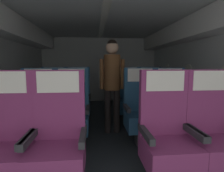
{
  "coord_description": "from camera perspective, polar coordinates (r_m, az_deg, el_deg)",
  "views": [
    {
      "loc": [
        -0.18,
        -0.27,
        1.2
      ],
      "look_at": [
        0.13,
        2.87,
        0.81
      ],
      "focal_mm": 28.22,
      "sensor_mm": 36.0,
      "label": 1
    }
  ],
  "objects": [
    {
      "name": "fuselage_shell",
      "position": [
        3.29,
        -2.57,
        12.8
      ],
      "size": [
        3.78,
        5.54,
        2.1
      ],
      "color": "silver",
      "rests_on": "ground"
    },
    {
      "name": "seat_a_left_aisle",
      "position": [
        1.77,
        -16.99,
        -17.22
      ],
      "size": [
        0.51,
        0.47,
        1.15
      ],
      "color": "#38383D",
      "rests_on": "ground"
    },
    {
      "name": "seat_a_left_window",
      "position": [
        1.93,
        -31.67,
        -15.89
      ],
      "size": [
        0.51,
        0.47,
        1.15
      ],
      "color": "#38383D",
      "rests_on": "ground"
    },
    {
      "name": "seat_b_right_aisle",
      "position": [
        2.9,
        18.58,
        -7.64
      ],
      "size": [
        0.51,
        0.47,
        1.15
      ],
      "color": "#38383D",
      "rests_on": "ground"
    },
    {
      "name": "seat_b_right_window",
      "position": [
        2.74,
        9.32,
        -8.19
      ],
      "size": [
        0.51,
        0.47,
        1.15
      ],
      "color": "#38383D",
      "rests_on": "ground"
    },
    {
      "name": "seat_b_left_window",
      "position": [
        2.76,
        -22.73,
        -8.54
      ],
      "size": [
        0.51,
        0.47,
        1.15
      ],
      "color": "#38383D",
      "rests_on": "ground"
    },
    {
      "name": "seat_c_left_window",
      "position": [
        3.7,
        -18.31,
        -4.49
      ],
      "size": [
        0.51,
        0.47,
        1.15
      ],
      "color": "#38383D",
      "rests_on": "ground"
    },
    {
      "name": "seat_c_right_window",
      "position": [
        3.67,
        5.34,
        -4.24
      ],
      "size": [
        0.51,
        0.47,
        1.15
      ],
      "color": "#38383D",
      "rests_on": "ground"
    },
    {
      "name": "seat_a_right_aisle",
      "position": [
        2.09,
        29.98,
        -13.93
      ],
      "size": [
        0.51,
        0.47,
        1.15
      ],
      "color": "#38383D",
      "rests_on": "ground"
    },
    {
      "name": "seat_c_right_aisle",
      "position": [
        3.77,
        12.44,
        -4.07
      ],
      "size": [
        0.51,
        0.47,
        1.15
      ],
      "color": "#38383D",
      "rests_on": "ground"
    },
    {
      "name": "seat_b_left_aisle",
      "position": [
        2.66,
        -12.83,
        -8.74
      ],
      "size": [
        0.51,
        0.47,
        1.15
      ],
      "color": "#38383D",
      "rests_on": "ground"
    },
    {
      "name": "seat_a_right_window",
      "position": [
        1.87,
        17.35,
        -15.88
      ],
      "size": [
        0.51,
        0.47,
        1.15
      ],
      "color": "#38383D",
      "rests_on": "ground"
    },
    {
      "name": "seat_c_left_aisle",
      "position": [
        3.62,
        -10.99,
        -4.51
      ],
      "size": [
        0.51,
        0.47,
        1.15
      ],
      "color": "#38383D",
      "rests_on": "ground"
    },
    {
      "name": "ground",
      "position": [
        3.25,
        -2.17,
        -14.85
      ],
      "size": [
        3.9,
        5.89,
        0.02
      ],
      "primitive_type": "cube",
      "color": "#23282D"
    },
    {
      "name": "flight_attendant",
      "position": [
        3.03,
        0.05,
        3.2
      ],
      "size": [
        0.43,
        0.28,
        1.62
      ],
      "rotation": [
        0.0,
        0.0,
        2.9
      ],
      "color": "black",
      "rests_on": "ground"
    }
  ]
}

